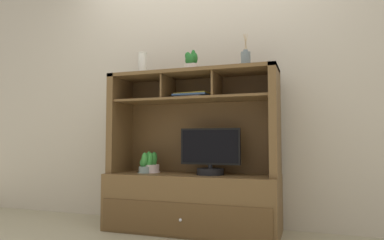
# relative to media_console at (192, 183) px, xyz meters

# --- Properties ---
(floor_plane) EXTENTS (6.00, 6.00, 0.02)m
(floor_plane) POSITION_rel_media_console_xyz_m (0.00, -0.01, -0.40)
(floor_plane) COLOR tan
(floor_plane) RESTS_ON ground
(back_wall) EXTENTS (6.00, 0.02, 2.80)m
(back_wall) POSITION_rel_media_console_xyz_m (0.00, 0.28, 1.01)
(back_wall) COLOR #C0B5A3
(back_wall) RESTS_ON ground
(media_console) EXTENTS (1.44, 0.54, 1.34)m
(media_console) POSITION_rel_media_console_xyz_m (0.00, 0.00, 0.00)
(media_console) COLOR brown
(media_console) RESTS_ON ground
(tv_monitor) EXTENTS (0.50, 0.22, 0.38)m
(tv_monitor) POSITION_rel_media_console_xyz_m (0.17, -0.03, 0.24)
(tv_monitor) COLOR black
(tv_monitor) RESTS_ON media_console
(potted_orchid) EXTENTS (0.15, 0.15, 0.19)m
(potted_orchid) POSITION_rel_media_console_xyz_m (-0.37, -0.01, 0.16)
(potted_orchid) COLOR beige
(potted_orchid) RESTS_ON media_console
(potted_fern) EXTENTS (0.13, 0.13, 0.18)m
(potted_fern) POSITION_rel_media_console_xyz_m (-0.41, -0.05, 0.15)
(potted_fern) COLOR #879E9B
(potted_fern) RESTS_ON media_console
(magazine_stack_left) EXTENTS (0.31, 0.25, 0.05)m
(magazine_stack_left) POSITION_rel_media_console_xyz_m (0.00, -0.01, 0.74)
(magazine_stack_left) COLOR slate
(magazine_stack_left) RESTS_ON media_console
(diffuser_bottle) EXTENTS (0.08, 0.08, 0.27)m
(diffuser_bottle) POSITION_rel_media_console_xyz_m (0.47, -0.04, 1.01)
(diffuser_bottle) COLOR slate
(diffuser_bottle) RESTS_ON media_console
(potted_succulent) EXTENTS (0.13, 0.13, 0.19)m
(potted_succulent) POSITION_rel_media_console_xyz_m (0.00, -0.03, 1.02)
(potted_succulent) COLOR beige
(potted_succulent) RESTS_ON media_console
(ceramic_vase) EXTENTS (0.07, 0.07, 0.21)m
(ceramic_vase) POSITION_rel_media_console_xyz_m (-0.47, -0.02, 1.05)
(ceramic_vase) COLOR silver
(ceramic_vase) RESTS_ON media_console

